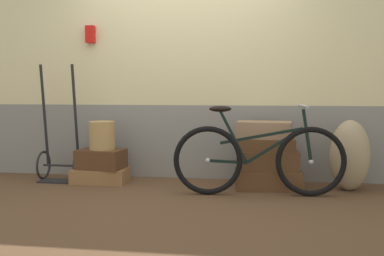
{
  "coord_description": "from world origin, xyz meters",
  "views": [
    {
      "loc": [
        0.83,
        -4.32,
        1.04
      ],
      "look_at": [
        0.14,
        0.28,
        0.63
      ],
      "focal_mm": 41.35,
      "sensor_mm": 36.0,
      "label": 1
    }
  ],
  "objects_px": {
    "burlap_sack": "(350,155)",
    "bicycle": "(258,159)",
    "suitcase_1": "(101,159)",
    "wicker_basket": "(102,135)",
    "suitcase_4": "(266,144)",
    "suitcase_5": "(264,130)",
    "suitcase_3": "(267,160)",
    "luggage_trolley": "(60,156)",
    "suitcase_0": "(100,175)",
    "suitcase_2": "(268,179)"
  },
  "relations": [
    {
      "from": "suitcase_5",
      "to": "luggage_trolley",
      "type": "relative_size",
      "value": 0.43
    },
    {
      "from": "luggage_trolley",
      "to": "suitcase_0",
      "type": "bearing_deg",
      "value": -5.52
    },
    {
      "from": "suitcase_2",
      "to": "bicycle",
      "type": "distance_m",
      "value": 0.46
    },
    {
      "from": "suitcase_2",
      "to": "wicker_basket",
      "type": "height_order",
      "value": "wicker_basket"
    },
    {
      "from": "suitcase_2",
      "to": "burlap_sack",
      "type": "distance_m",
      "value": 0.87
    },
    {
      "from": "burlap_sack",
      "to": "suitcase_1",
      "type": "bearing_deg",
      "value": -179.8
    },
    {
      "from": "suitcase_5",
      "to": "burlap_sack",
      "type": "xyz_separation_m",
      "value": [
        0.87,
        -0.03,
        -0.25
      ]
    },
    {
      "from": "burlap_sack",
      "to": "bicycle",
      "type": "relative_size",
      "value": 0.43
    },
    {
      "from": "suitcase_3",
      "to": "luggage_trolley",
      "type": "xyz_separation_m",
      "value": [
        -2.34,
        0.04,
        -0.01
      ]
    },
    {
      "from": "burlap_sack",
      "to": "bicycle",
      "type": "distance_m",
      "value": 1.0
    },
    {
      "from": "suitcase_2",
      "to": "suitcase_5",
      "type": "bearing_deg",
      "value": 141.94
    },
    {
      "from": "suitcase_1",
      "to": "burlap_sack",
      "type": "relative_size",
      "value": 0.68
    },
    {
      "from": "suitcase_0",
      "to": "luggage_trolley",
      "type": "distance_m",
      "value": 0.54
    },
    {
      "from": "luggage_trolley",
      "to": "bicycle",
      "type": "xyz_separation_m",
      "value": [
        2.25,
        -0.41,
        0.08
      ]
    },
    {
      "from": "suitcase_5",
      "to": "luggage_trolley",
      "type": "distance_m",
      "value": 2.33
    },
    {
      "from": "burlap_sack",
      "to": "bicycle",
      "type": "xyz_separation_m",
      "value": [
        -0.93,
        -0.36,
        -0.0
      ]
    },
    {
      "from": "suitcase_0",
      "to": "suitcase_3",
      "type": "relative_size",
      "value": 0.94
    },
    {
      "from": "suitcase_0",
      "to": "suitcase_1",
      "type": "height_order",
      "value": "suitcase_1"
    },
    {
      "from": "suitcase_1",
      "to": "suitcase_2",
      "type": "bearing_deg",
      "value": 6.51
    },
    {
      "from": "wicker_basket",
      "to": "suitcase_3",
      "type": "bearing_deg",
      "value": 0.25
    },
    {
      "from": "burlap_sack",
      "to": "suitcase_5",
      "type": "bearing_deg",
      "value": 178.13
    },
    {
      "from": "suitcase_2",
      "to": "bicycle",
      "type": "height_order",
      "value": "bicycle"
    },
    {
      "from": "suitcase_1",
      "to": "suitcase_5",
      "type": "distance_m",
      "value": 1.83
    },
    {
      "from": "suitcase_1",
      "to": "wicker_basket",
      "type": "bearing_deg",
      "value": 62.69
    },
    {
      "from": "suitcase_2",
      "to": "suitcase_4",
      "type": "relative_size",
      "value": 1.13
    },
    {
      "from": "suitcase_3",
      "to": "wicker_basket",
      "type": "height_order",
      "value": "wicker_basket"
    },
    {
      "from": "burlap_sack",
      "to": "bicycle",
      "type": "bearing_deg",
      "value": -158.7
    },
    {
      "from": "suitcase_5",
      "to": "suitcase_4",
      "type": "bearing_deg",
      "value": 8.08
    },
    {
      "from": "suitcase_4",
      "to": "luggage_trolley",
      "type": "bearing_deg",
      "value": -178.55
    },
    {
      "from": "suitcase_4",
      "to": "burlap_sack",
      "type": "distance_m",
      "value": 0.85
    },
    {
      "from": "suitcase_5",
      "to": "suitcase_3",
      "type": "bearing_deg",
      "value": -18.87
    },
    {
      "from": "suitcase_2",
      "to": "suitcase_1",
      "type": "bearing_deg",
      "value": 175.02
    },
    {
      "from": "suitcase_1",
      "to": "suitcase_4",
      "type": "relative_size",
      "value": 0.83
    },
    {
      "from": "suitcase_3",
      "to": "suitcase_1",
      "type": "bearing_deg",
      "value": 176.8
    },
    {
      "from": "suitcase_5",
      "to": "wicker_basket",
      "type": "xyz_separation_m",
      "value": [
        -1.78,
        -0.02,
        -0.08
      ]
    },
    {
      "from": "suitcase_1",
      "to": "suitcase_4",
      "type": "bearing_deg",
      "value": 7.43
    },
    {
      "from": "luggage_trolley",
      "to": "burlap_sack",
      "type": "distance_m",
      "value": 3.18
    },
    {
      "from": "suitcase_4",
      "to": "suitcase_5",
      "type": "height_order",
      "value": "suitcase_5"
    },
    {
      "from": "wicker_basket",
      "to": "bicycle",
      "type": "height_order",
      "value": "bicycle"
    },
    {
      "from": "burlap_sack",
      "to": "suitcase_4",
      "type": "bearing_deg",
      "value": 178.01
    },
    {
      "from": "suitcase_0",
      "to": "bicycle",
      "type": "bearing_deg",
      "value": -14.55
    },
    {
      "from": "suitcase_3",
      "to": "burlap_sack",
      "type": "bearing_deg",
      "value": -4.92
    },
    {
      "from": "suitcase_0",
      "to": "suitcase_1",
      "type": "distance_m",
      "value": 0.19
    },
    {
      "from": "suitcase_3",
      "to": "bicycle",
      "type": "bearing_deg",
      "value": -107.15
    },
    {
      "from": "suitcase_0",
      "to": "suitcase_1",
      "type": "xyz_separation_m",
      "value": [
        0.02,
        -0.01,
        0.19
      ]
    },
    {
      "from": "suitcase_4",
      "to": "burlap_sack",
      "type": "xyz_separation_m",
      "value": [
        0.85,
        -0.03,
        -0.1
      ]
    },
    {
      "from": "suitcase_5",
      "to": "burlap_sack",
      "type": "distance_m",
      "value": 0.91
    },
    {
      "from": "suitcase_3",
      "to": "bicycle",
      "type": "distance_m",
      "value": 0.39
    },
    {
      "from": "suitcase_1",
      "to": "suitcase_2",
      "type": "relative_size",
      "value": 0.73
    },
    {
      "from": "suitcase_1",
      "to": "burlap_sack",
      "type": "distance_m",
      "value": 2.67
    }
  ]
}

